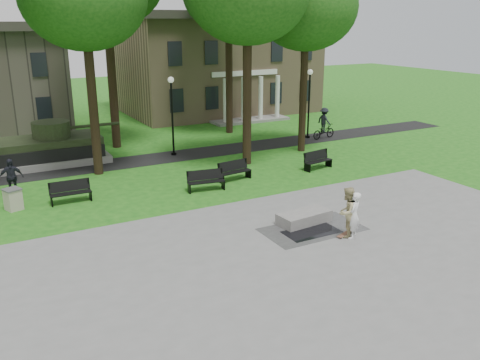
% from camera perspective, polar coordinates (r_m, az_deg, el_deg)
% --- Properties ---
extents(ground, '(120.00, 120.00, 0.00)m').
position_cam_1_polar(ground, '(20.64, 3.80, -4.96)').
color(ground, '#1A5C15').
rests_on(ground, ground).
extents(plaza, '(22.00, 16.00, 0.02)m').
position_cam_1_polar(plaza, '(17.02, 12.91, -10.47)').
color(plaza, gray).
rests_on(plaza, ground).
extents(footpath, '(44.00, 2.60, 0.01)m').
position_cam_1_polar(footpath, '(30.92, -8.10, 2.57)').
color(footpath, black).
rests_on(footpath, ground).
extents(building_right, '(17.00, 12.00, 8.60)m').
position_cam_1_polar(building_right, '(46.84, -2.79, 13.14)').
color(building_right, '#9E8460').
rests_on(building_right, ground).
extents(tree_3, '(6.00, 6.00, 11.19)m').
position_cam_1_polar(tree_3, '(31.45, 7.47, 18.67)').
color(tree_3, black).
rests_on(tree_3, ground).
extents(lamp_mid, '(0.36, 0.36, 4.73)m').
position_cam_1_polar(lamp_mid, '(30.78, -7.64, 7.84)').
color(lamp_mid, black).
rests_on(lamp_mid, ground).
extents(lamp_right, '(0.36, 0.36, 4.73)m').
position_cam_1_polar(lamp_right, '(35.53, 7.77, 9.11)').
color(lamp_right, black).
rests_on(lamp_right, ground).
extents(tank_monument, '(7.45, 3.40, 2.40)m').
position_cam_1_polar(tank_monument, '(31.13, -20.69, 3.32)').
color(tank_monument, gray).
rests_on(tank_monument, ground).
extents(puddle, '(2.20, 1.20, 0.00)m').
position_cam_1_polar(puddle, '(20.00, 8.02, -5.79)').
color(puddle, black).
rests_on(puddle, plaza).
extents(concrete_block, '(2.28, 1.19, 0.45)m').
position_cam_1_polar(concrete_block, '(20.77, 7.21, -4.18)').
color(concrete_block, gray).
rests_on(concrete_block, plaza).
extents(skateboard, '(0.80, 0.46, 0.07)m').
position_cam_1_polar(skateboard, '(19.86, 11.60, -6.06)').
color(skateboard, brown).
rests_on(skateboard, plaza).
extents(skateboarder, '(0.78, 0.74, 1.80)m').
position_cam_1_polar(skateboarder, '(19.44, 12.67, -3.89)').
color(skateboarder, white).
rests_on(skateboarder, plaza).
extents(friend_watching, '(1.14, 1.01, 1.95)m').
position_cam_1_polar(friend_watching, '(19.49, 11.94, -3.56)').
color(friend_watching, tan).
rests_on(friend_watching, plaza).
extents(pedestrian_walker, '(1.06, 0.46, 1.80)m').
position_cam_1_polar(pedestrian_walker, '(25.86, -24.30, 0.27)').
color(pedestrian_walker, black).
rests_on(pedestrian_walker, ground).
extents(cyclist, '(2.03, 1.18, 2.16)m').
position_cam_1_polar(cyclist, '(35.82, 9.40, 6.00)').
color(cyclist, black).
rests_on(cyclist, ground).
extents(park_bench_0, '(1.81, 0.55, 1.00)m').
position_cam_1_polar(park_bench_0, '(24.09, -18.53, -1.20)').
color(park_bench_0, black).
rests_on(park_bench_0, ground).
extents(park_bench_1, '(1.85, 0.80, 1.00)m').
position_cam_1_polar(park_bench_1, '(24.50, -3.91, 0.00)').
color(park_bench_1, black).
rests_on(park_bench_1, ground).
extents(park_bench_2, '(1.84, 0.76, 1.00)m').
position_cam_1_polar(park_bench_2, '(26.06, -0.66, 1.11)').
color(park_bench_2, black).
rests_on(park_bench_2, ground).
extents(park_bench_3, '(1.85, 0.82, 1.00)m').
position_cam_1_polar(park_bench_3, '(28.39, 8.69, 2.28)').
color(park_bench_3, black).
rests_on(park_bench_3, ground).
extents(trash_bin, '(0.86, 0.86, 0.96)m').
position_cam_1_polar(trash_bin, '(24.05, -24.13, -1.97)').
color(trash_bin, '#B8B097').
rests_on(trash_bin, ground).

